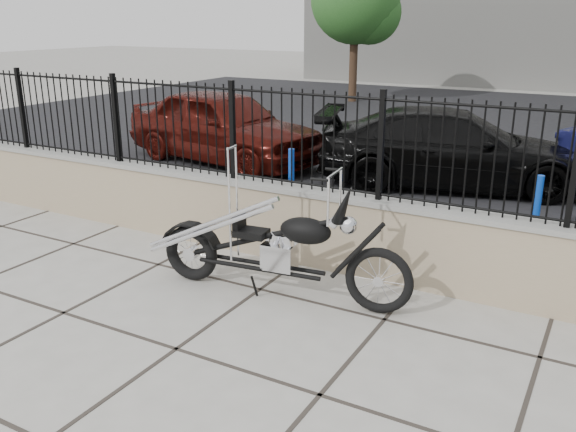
# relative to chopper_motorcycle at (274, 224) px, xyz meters

# --- Properties ---
(ground_plane) EXTENTS (90.00, 90.00, 0.00)m
(ground_plane) POSITION_rel_chopper_motorcycle_xyz_m (-0.21, -1.47, -0.84)
(ground_plane) COLOR #99968E
(ground_plane) RESTS_ON ground
(parking_lot) EXTENTS (30.00, 30.00, 0.00)m
(parking_lot) POSITION_rel_chopper_motorcycle_xyz_m (-0.21, 11.03, -0.84)
(parking_lot) COLOR black
(parking_lot) RESTS_ON ground
(retaining_wall) EXTENTS (14.00, 0.36, 0.96)m
(retaining_wall) POSITION_rel_chopper_motorcycle_xyz_m (-0.21, 1.03, -0.36)
(retaining_wall) COLOR gray
(retaining_wall) RESTS_ON ground_plane
(iron_fence) EXTENTS (14.00, 0.08, 1.20)m
(iron_fence) POSITION_rel_chopper_motorcycle_xyz_m (-0.21, 1.03, 0.72)
(iron_fence) COLOR black
(iron_fence) RESTS_ON retaining_wall
(chopper_motorcycle) EXTENTS (2.83, 0.82, 1.68)m
(chopper_motorcycle) POSITION_rel_chopper_motorcycle_xyz_m (0.00, 0.00, 0.00)
(chopper_motorcycle) COLOR black
(chopper_motorcycle) RESTS_ON ground_plane
(car_red) EXTENTS (4.78, 2.58, 1.54)m
(car_red) POSITION_rel_chopper_motorcycle_xyz_m (-4.25, 5.13, -0.07)
(car_red) COLOR #440E09
(car_red) RESTS_ON parking_lot
(car_black) EXTENTS (5.17, 3.24, 1.40)m
(car_black) POSITION_rel_chopper_motorcycle_xyz_m (0.49, 5.51, -0.14)
(car_black) COLOR black
(car_black) RESTS_ON parking_lot
(bollard_a) EXTENTS (0.11, 0.11, 0.85)m
(bollard_a) POSITION_rel_chopper_motorcycle_xyz_m (-1.69, 3.45, -0.41)
(bollard_a) COLOR #0D35CF
(bollard_a) RESTS_ON ground_plane
(bollard_b) EXTENTS (0.13, 0.13, 0.86)m
(bollard_b) POSITION_rel_chopper_motorcycle_xyz_m (2.23, 3.55, -0.41)
(bollard_b) COLOR #0B58B2
(bollard_b) RESTS_ON ground_plane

